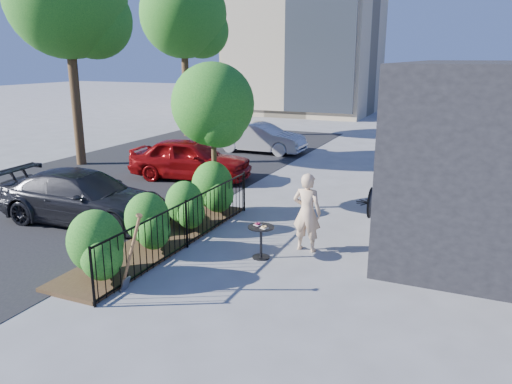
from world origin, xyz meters
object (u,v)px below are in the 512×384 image
at_px(street_tree_near, 67,5).
at_px(shovel, 130,257).
at_px(street_tree_far, 184,20).
at_px(car_darkgrey, 84,197).
at_px(cafe_table, 261,236).
at_px(car_red, 191,159).
at_px(car_silver, 260,138).
at_px(patio_tree, 214,110).
at_px(woman, 307,212).

relative_size(street_tree_near, shovel, 5.33).
relative_size(street_tree_near, street_tree_far, 1.00).
distance_m(shovel, car_darkgrey, 4.53).
bearing_deg(cafe_table, car_red, 132.32).
bearing_deg(car_red, cafe_table, -144.34).
height_order(street_tree_near, cafe_table, street_tree_near).
bearing_deg(car_red, car_darkgrey, 172.23).
bearing_deg(car_darkgrey, car_silver, -5.85).
distance_m(patio_tree, shovel, 5.54).
xyz_separation_m(shovel, car_red, (-3.48, 7.87, 0.04)).
distance_m(cafe_table, shovel, 2.84).
bearing_deg(street_tree_near, street_tree_far, 90.00).
bearing_deg(car_red, car_silver, -8.97).
relative_size(woman, shovel, 1.12).
bearing_deg(car_darkgrey, shovel, -132.00).
distance_m(woman, shovel, 3.91).
relative_size(patio_tree, street_tree_far, 0.48).
xyz_separation_m(street_tree_near, car_darkgrey, (5.10, -5.46, -5.26)).
relative_size(car_silver, car_darkgrey, 0.88).
bearing_deg(shovel, cafe_table, 58.02).
bearing_deg(shovel, woman, 55.14).
height_order(car_silver, car_darkgrey, same).
relative_size(cafe_table, car_red, 0.18).
distance_m(street_tree_far, cafe_table, 18.02).
bearing_deg(car_darkgrey, street_tree_far, 16.65).
height_order(cafe_table, shovel, shovel).
bearing_deg(car_darkgrey, woman, -89.98).
distance_m(cafe_table, woman, 1.15).
bearing_deg(street_tree_far, cafe_table, -53.68).
bearing_deg(street_tree_near, patio_tree, -22.57).
bearing_deg(car_red, shovel, -162.80).
bearing_deg(patio_tree, car_silver, 105.23).
distance_m(street_tree_near, cafe_table, 12.93).
relative_size(car_red, car_darkgrey, 0.93).
xyz_separation_m(street_tree_far, woman, (10.91, -13.04, -5.05)).
relative_size(car_red, car_silver, 1.05).
bearing_deg(street_tree_near, cafe_table, -29.86).
bearing_deg(cafe_table, street_tree_far, 126.32).
xyz_separation_m(car_red, car_silver, (0.22, 5.55, -0.06)).
bearing_deg(street_tree_near, car_red, -4.14).
relative_size(patio_tree, car_red, 0.94).
height_order(cafe_table, car_red, car_red).
relative_size(patio_tree, street_tree_near, 0.48).
bearing_deg(street_tree_far, woman, -50.08).
bearing_deg(car_red, street_tree_far, 25.16).
relative_size(street_tree_far, cafe_table, 11.09).
relative_size(street_tree_far, car_silver, 2.07).
relative_size(woman, car_red, 0.41).
bearing_deg(car_silver, woman, -152.18).
bearing_deg(shovel, car_darkgrey, 142.11).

